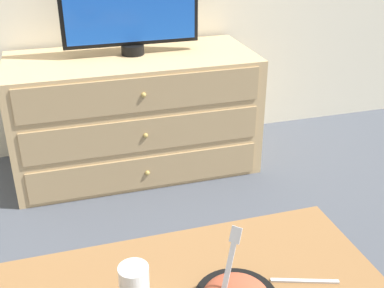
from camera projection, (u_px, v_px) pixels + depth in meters
ground_plane at (121, 142)px, 2.93m from camera, size 12.00×12.00×0.00m
dresser at (135, 113)px, 2.53m from camera, size 1.24×0.58×0.62m
tv at (130, 7)px, 2.33m from camera, size 0.68×0.11×0.44m
knife at (305, 281)px, 1.15m from camera, size 0.16×0.06×0.01m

